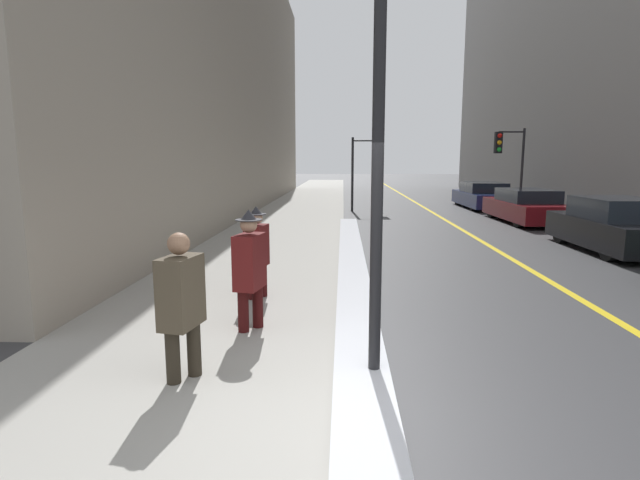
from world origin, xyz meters
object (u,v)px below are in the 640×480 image
at_px(pedestrian_in_glasses, 181,300).
at_px(parked_car_navy, 482,196).
at_px(parked_car_maroon, 525,207).
at_px(lamp_post, 379,66).
at_px(pedestrian_nearside, 250,265).
at_px(pedestrian_in_fedora, 257,249).
at_px(traffic_light_far, 507,153).
at_px(parked_car_black, 614,227).
at_px(traffic_light_near, 368,158).

bearing_deg(pedestrian_in_glasses, parked_car_navy, 168.00).
bearing_deg(parked_car_maroon, lamp_post, 153.82).
bearing_deg(pedestrian_nearside, pedestrian_in_fedora, -162.29).
height_order(pedestrian_in_fedora, parked_car_maroon, pedestrian_in_fedora).
bearing_deg(pedestrian_nearside, traffic_light_far, 162.96).
relative_size(parked_car_black, parked_car_maroon, 0.87).
distance_m(pedestrian_in_fedora, parked_car_navy, 18.46).
relative_size(traffic_light_near, parked_car_maroon, 0.70).
relative_size(lamp_post, parked_car_maroon, 1.13).
bearing_deg(traffic_light_near, parked_car_black, -59.13).
distance_m(lamp_post, pedestrian_in_fedora, 4.43).
relative_size(lamp_post, pedestrian_in_fedora, 3.43).
distance_m(pedestrian_in_glasses, pedestrian_in_fedora, 3.22).
bearing_deg(pedestrian_in_fedora, parked_car_maroon, 153.80).
bearing_deg(parked_car_navy, traffic_light_far, -177.00).
height_order(parked_car_black, parked_car_maroon, parked_car_black).
xyz_separation_m(lamp_post, parked_car_black, (6.61, 8.08, -2.55)).
bearing_deg(parked_car_black, pedestrian_in_fedora, 119.08).
height_order(pedestrian_in_glasses, parked_car_navy, pedestrian_in_glasses).
bearing_deg(lamp_post, traffic_light_far, 68.62).
distance_m(traffic_light_near, pedestrian_nearside, 16.58).
height_order(lamp_post, parked_car_black, lamp_post).
bearing_deg(pedestrian_in_fedora, parked_car_black, 130.98).
bearing_deg(traffic_light_near, parked_car_maroon, -33.87).
relative_size(parked_car_maroon, parked_car_navy, 0.99).
bearing_deg(lamp_post, pedestrian_nearside, 133.04).
bearing_deg(pedestrian_in_fedora, pedestrian_in_glasses, 6.98).
relative_size(lamp_post, pedestrian_nearside, 3.22).
xyz_separation_m(traffic_light_far, pedestrian_in_glasses, (-8.68, -16.90, -1.75)).
height_order(traffic_light_near, parked_car_navy, traffic_light_near).
bearing_deg(traffic_light_far, parked_car_black, 84.09).
relative_size(traffic_light_near, parked_car_black, 0.80).
height_order(traffic_light_near, pedestrian_nearside, traffic_light_near).
xyz_separation_m(traffic_light_near, pedestrian_nearside, (-2.39, -16.34, -1.48)).
xyz_separation_m(parked_car_maroon, parked_car_navy, (-0.04, 5.71, -0.01)).
bearing_deg(parked_car_black, pedestrian_nearside, 127.28).
distance_m(traffic_light_far, pedestrian_nearside, 17.47).
relative_size(traffic_light_far, pedestrian_in_fedora, 2.32).
distance_m(pedestrian_nearside, pedestrian_in_fedora, 1.61).
distance_m(pedestrian_in_glasses, parked_car_black, 11.75).
height_order(lamp_post, pedestrian_in_fedora, lamp_post).
distance_m(traffic_light_near, traffic_light_far, 5.96).
bearing_deg(parked_car_navy, pedestrian_nearside, 155.31).
height_order(pedestrian_in_fedora, parked_car_black, pedestrian_in_fedora).
bearing_deg(traffic_light_near, traffic_light_far, -9.44).
bearing_deg(parked_car_navy, lamp_post, 161.23).
bearing_deg(pedestrian_in_glasses, lamp_post, 98.45).
height_order(lamp_post, traffic_light_near, lamp_post).
bearing_deg(traffic_light_far, pedestrian_in_fedora, 52.81).
bearing_deg(lamp_post, parked_car_maroon, 65.21).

